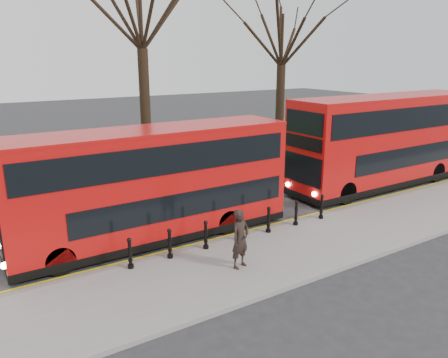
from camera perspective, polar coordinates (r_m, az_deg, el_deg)
ground at (r=17.23m, az=-3.01°, el=-7.47°), size 120.00×120.00×0.00m
pavement at (r=14.89m, az=2.76°, el=-11.05°), size 60.00×4.00×0.15m
kerb at (r=16.40m, az=-1.28°, el=-8.40°), size 60.00×0.25×0.16m
grass_verge at (r=30.61m, az=-16.94°, el=2.30°), size 60.00×18.00×0.06m
hedge at (r=22.94m, az=-11.39°, el=-0.74°), size 60.00×0.90×0.80m
yellow_line_outer at (r=16.67m, az=-1.82°, el=-8.26°), size 60.00×0.10×0.01m
yellow_line_inner at (r=16.83m, az=-2.17°, el=-8.02°), size 60.00×0.10×0.01m
tree_mid at (r=25.88m, az=-10.89°, el=21.56°), size 8.38×8.38×13.09m
tree_right at (r=30.96m, az=7.63°, el=18.25°), size 7.23×7.23×11.29m
bollard_row at (r=16.33m, az=1.92°, el=-6.33°), size 8.61×0.15×1.00m
bus_lead at (r=16.51m, az=-9.18°, el=-0.79°), size 10.69×2.46×4.25m
bus_rear at (r=24.99m, az=20.56°, el=4.69°), size 12.08×2.77×4.81m
pedestrian at (r=14.15m, az=2.15°, el=-7.81°), size 0.81×0.64×1.96m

